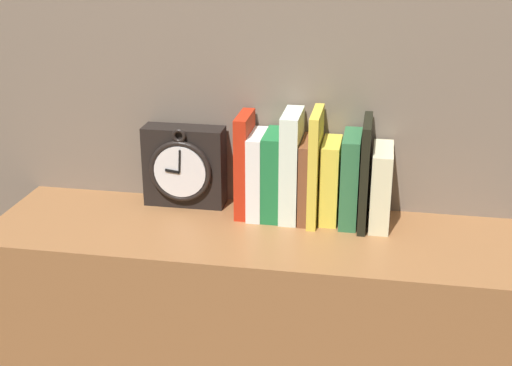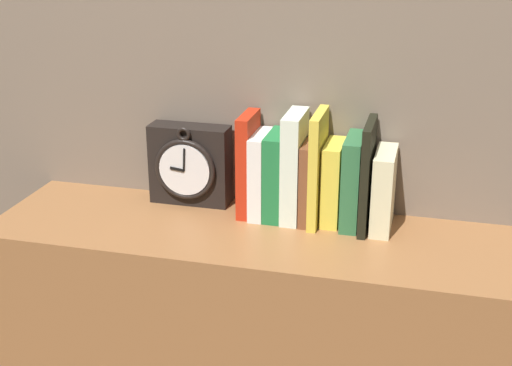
{
  "view_description": "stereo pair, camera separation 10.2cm",
  "coord_description": "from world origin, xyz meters",
  "px_view_note": "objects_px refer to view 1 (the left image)",
  "views": [
    {
      "loc": [
        0.25,
        -1.35,
        1.46
      ],
      "look_at": [
        0.0,
        0.0,
        0.94
      ],
      "focal_mm": 50.0,
      "sensor_mm": 36.0,
      "label": 1
    },
    {
      "loc": [
        0.34,
        -1.33,
        1.46
      ],
      "look_at": [
        0.0,
        0.0,
        0.94
      ],
      "focal_mm": 50.0,
      "sensor_mm": 36.0,
      "label": 2
    }
  ],
  "objects_px": {
    "book_slot0_red": "(245,164)",
    "book_slot9_cream": "(381,187)",
    "book_slot2_green": "(274,175)",
    "book_slot1_white": "(257,174)",
    "book_slot5_yellow": "(315,167)",
    "clock": "(184,167)",
    "book_slot8_black": "(365,173)",
    "book_slot7_green": "(350,179)",
    "book_slot6_yellow": "(331,180)",
    "book_slot4_brown": "(305,179)",
    "book_slot3_white": "(291,166)"
  },
  "relations": [
    {
      "from": "book_slot2_green",
      "to": "book_slot9_cream",
      "type": "distance_m",
      "value": 0.23
    },
    {
      "from": "book_slot2_green",
      "to": "book_slot7_green",
      "type": "xyz_separation_m",
      "value": [
        0.17,
        -0.0,
        0.0
      ]
    },
    {
      "from": "book_slot3_white",
      "to": "book_slot9_cream",
      "type": "distance_m",
      "value": 0.2
    },
    {
      "from": "clock",
      "to": "book_slot6_yellow",
      "type": "bearing_deg",
      "value": -3.5
    },
    {
      "from": "book_slot0_red",
      "to": "book_slot5_yellow",
      "type": "relative_size",
      "value": 0.93
    },
    {
      "from": "book_slot0_red",
      "to": "book_slot6_yellow",
      "type": "height_order",
      "value": "book_slot0_red"
    },
    {
      "from": "book_slot4_brown",
      "to": "book_slot5_yellow",
      "type": "relative_size",
      "value": 0.73
    },
    {
      "from": "book_slot4_brown",
      "to": "book_slot5_yellow",
      "type": "bearing_deg",
      "value": -15.28
    },
    {
      "from": "book_slot1_white",
      "to": "book_slot4_brown",
      "type": "xyz_separation_m",
      "value": [
        0.11,
        -0.0,
        -0.0
      ]
    },
    {
      "from": "book_slot1_white",
      "to": "book_slot6_yellow",
      "type": "relative_size",
      "value": 1.05
    },
    {
      "from": "book_slot0_red",
      "to": "book_slot8_black",
      "type": "height_order",
      "value": "book_slot8_black"
    },
    {
      "from": "book_slot6_yellow",
      "to": "book_slot9_cream",
      "type": "distance_m",
      "value": 0.11
    },
    {
      "from": "book_slot0_red",
      "to": "book_slot9_cream",
      "type": "distance_m",
      "value": 0.3
    },
    {
      "from": "book_slot8_black",
      "to": "book_slot4_brown",
      "type": "bearing_deg",
      "value": 175.8
    },
    {
      "from": "book_slot1_white",
      "to": "book_slot7_green",
      "type": "distance_m",
      "value": 0.2
    },
    {
      "from": "book_slot8_black",
      "to": "book_slot5_yellow",
      "type": "bearing_deg",
      "value": 178.07
    },
    {
      "from": "clock",
      "to": "book_slot6_yellow",
      "type": "xyz_separation_m",
      "value": [
        0.34,
        -0.02,
        -0.0
      ]
    },
    {
      "from": "book_slot0_red",
      "to": "book_slot9_cream",
      "type": "xyz_separation_m",
      "value": [
        0.3,
        -0.01,
        -0.03
      ]
    },
    {
      "from": "clock",
      "to": "book_slot6_yellow",
      "type": "relative_size",
      "value": 1.08
    },
    {
      "from": "book_slot3_white",
      "to": "book_slot6_yellow",
      "type": "relative_size",
      "value": 1.34
    },
    {
      "from": "book_slot1_white",
      "to": "book_slot7_green",
      "type": "height_order",
      "value": "book_slot7_green"
    },
    {
      "from": "book_slot5_yellow",
      "to": "book_slot2_green",
      "type": "bearing_deg",
      "value": 174.91
    },
    {
      "from": "book_slot1_white",
      "to": "book_slot8_black",
      "type": "distance_m",
      "value": 0.24
    },
    {
      "from": "book_slot0_red",
      "to": "book_slot3_white",
      "type": "relative_size",
      "value": 0.95
    },
    {
      "from": "book_slot6_yellow",
      "to": "book_slot2_green",
      "type": "bearing_deg",
      "value": -178.73
    },
    {
      "from": "book_slot1_white",
      "to": "book_slot9_cream",
      "type": "height_order",
      "value": "book_slot1_white"
    },
    {
      "from": "book_slot0_red",
      "to": "book_slot2_green",
      "type": "distance_m",
      "value": 0.07
    },
    {
      "from": "book_slot0_red",
      "to": "book_slot9_cream",
      "type": "height_order",
      "value": "book_slot0_red"
    },
    {
      "from": "clock",
      "to": "book_slot8_black",
      "type": "relative_size",
      "value": 0.82
    },
    {
      "from": "book_slot4_brown",
      "to": "book_slot8_black",
      "type": "distance_m",
      "value": 0.13
    },
    {
      "from": "clock",
      "to": "book_slot8_black",
      "type": "xyz_separation_m",
      "value": [
        0.41,
        -0.04,
        0.02
      ]
    },
    {
      "from": "book_slot5_yellow",
      "to": "book_slot9_cream",
      "type": "height_order",
      "value": "book_slot5_yellow"
    },
    {
      "from": "book_slot0_red",
      "to": "book_slot6_yellow",
      "type": "distance_m",
      "value": 0.19
    },
    {
      "from": "clock",
      "to": "book_slot0_red",
      "type": "xyz_separation_m",
      "value": [
        0.14,
        -0.02,
        0.02
      ]
    },
    {
      "from": "clock",
      "to": "book_slot7_green",
      "type": "xyz_separation_m",
      "value": [
        0.38,
        -0.03,
        0.01
      ]
    },
    {
      "from": "book_slot7_green",
      "to": "book_slot0_red",
      "type": "bearing_deg",
      "value": 178.16
    },
    {
      "from": "book_slot1_white",
      "to": "book_slot8_black",
      "type": "bearing_deg",
      "value": -2.78
    },
    {
      "from": "book_slot1_white",
      "to": "book_slot5_yellow",
      "type": "distance_m",
      "value": 0.13
    },
    {
      "from": "book_slot0_red",
      "to": "book_slot2_green",
      "type": "bearing_deg",
      "value": -2.76
    },
    {
      "from": "book_slot3_white",
      "to": "book_slot8_black",
      "type": "relative_size",
      "value": 1.02
    },
    {
      "from": "book_slot0_red",
      "to": "book_slot7_green",
      "type": "bearing_deg",
      "value": -1.84
    },
    {
      "from": "book_slot4_brown",
      "to": "book_slot6_yellow",
      "type": "bearing_deg",
      "value": 5.47
    },
    {
      "from": "book_slot9_cream",
      "to": "book_slot4_brown",
      "type": "bearing_deg",
      "value": 178.16
    },
    {
      "from": "clock",
      "to": "book_slot5_yellow",
      "type": "height_order",
      "value": "book_slot5_yellow"
    },
    {
      "from": "book_slot0_red",
      "to": "book_slot1_white",
      "type": "bearing_deg",
      "value": -6.92
    },
    {
      "from": "book_slot3_white",
      "to": "book_slot5_yellow",
      "type": "relative_size",
      "value": 0.97
    },
    {
      "from": "book_slot2_green",
      "to": "book_slot4_brown",
      "type": "distance_m",
      "value": 0.07
    },
    {
      "from": "book_slot9_cream",
      "to": "book_slot1_white",
      "type": "bearing_deg",
      "value": 178.46
    },
    {
      "from": "book_slot8_black",
      "to": "book_slot9_cream",
      "type": "height_order",
      "value": "book_slot8_black"
    },
    {
      "from": "book_slot3_white",
      "to": "book_slot5_yellow",
      "type": "bearing_deg",
      "value": -6.75
    }
  ]
}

